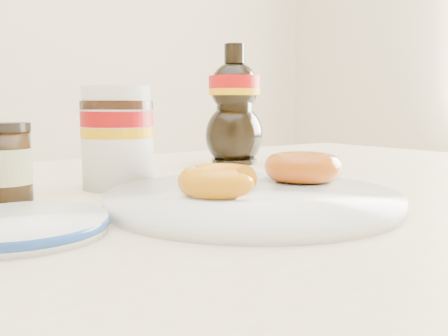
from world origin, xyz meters
TOP-DOWN VIEW (x-y plane):
  - dining_table at (0.00, 0.10)m, footprint 1.40×0.90m
  - plate at (-0.03, -0.01)m, footprint 0.31×0.31m
  - donut_bitten at (-0.07, -0.00)m, footprint 0.10×0.10m
  - donut_whole at (0.07, 0.01)m, footprint 0.12×0.12m
  - nutella_jar at (-0.10, 0.18)m, footprint 0.09×0.09m
  - syrup_bottle at (0.19, 0.31)m, footprint 0.12×0.10m
  - dark_jar at (-0.23, 0.17)m, footprint 0.05×0.05m
  - blue_rim_saucer at (-0.26, 0.01)m, footprint 0.14×0.14m

SIDE VIEW (x-z plane):
  - dining_table at x=0.00m, z-range 0.29..1.04m
  - blue_rim_saucer at x=-0.26m, z-range 0.75..0.77m
  - plate at x=-0.03m, z-range 0.75..0.77m
  - donut_bitten at x=-0.07m, z-range 0.77..0.79m
  - donut_whole at x=0.07m, z-range 0.77..0.80m
  - dark_jar at x=-0.23m, z-range 0.75..0.84m
  - nutella_jar at x=-0.10m, z-range 0.76..0.88m
  - syrup_bottle at x=0.19m, z-range 0.75..0.96m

